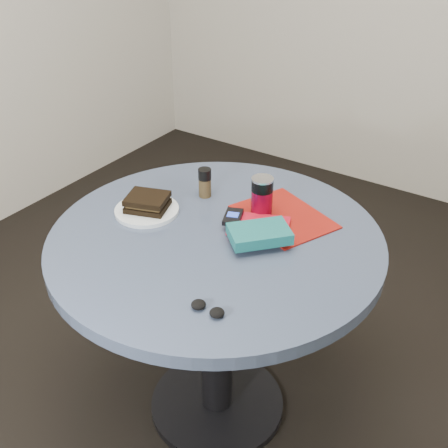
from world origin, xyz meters
The scene contains 11 objects.
ground centered at (0.00, 0.00, 0.00)m, with size 4.00×4.00×0.00m, color black.
table centered at (0.00, 0.00, 0.59)m, with size 1.00×1.00×0.75m.
plate centered at (-0.26, -0.01, 0.76)m, with size 0.20×0.20×0.01m, color white.
sandwich centered at (-0.26, -0.01, 0.79)m, with size 0.15×0.14×0.04m.
soda_can centered at (0.05, 0.18, 0.81)m, with size 0.08×0.08×0.13m.
pepper_grinder centered at (-0.16, 0.18, 0.80)m, with size 0.05×0.05×0.10m.
magazine centered at (0.12, 0.20, 0.75)m, with size 0.30×0.22×0.01m, color maroon.
red_book centered at (0.09, 0.10, 0.76)m, with size 0.18×0.12×0.02m, color #AC0D20.
novel centered at (0.13, 0.03, 0.79)m, with size 0.17×0.11×0.03m, color #13575A.
mp3_player centered at (0.01, 0.08, 0.78)m, with size 0.08×0.10×0.02m.
headphones centered at (0.18, -0.29, 0.76)m, with size 0.09×0.04×0.02m.
Camera 1 is at (0.79, -1.15, 1.66)m, focal length 45.00 mm.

